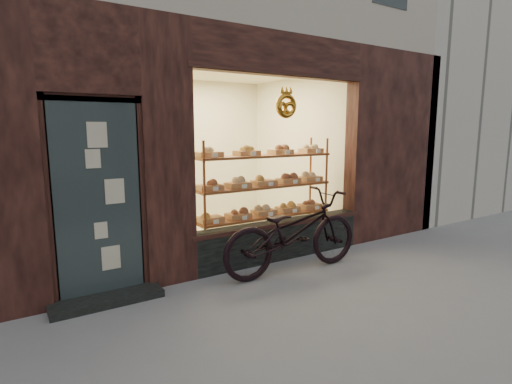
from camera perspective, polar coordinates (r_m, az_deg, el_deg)
ground at (r=4.13m, az=16.53°, el=-17.98°), size 90.00×90.00×0.00m
neighbor_right at (r=14.95m, az=26.02°, el=18.40°), size 12.00×7.00×9.00m
display_shelf at (r=5.99m, az=1.13°, el=-0.46°), size 2.20×0.45×1.70m
bicycle at (r=5.19m, az=5.34°, el=-5.72°), size 2.05×0.79×1.06m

